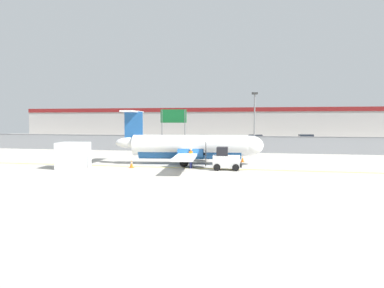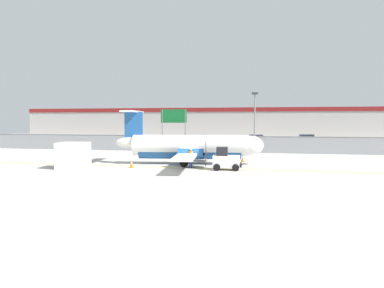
{
  "view_description": "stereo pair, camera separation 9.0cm",
  "coord_description": "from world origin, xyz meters",
  "px_view_note": "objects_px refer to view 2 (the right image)",
  "views": [
    {
      "loc": [
        6.26,
        -28.8,
        4.07
      ],
      "look_at": [
        -1.0,
        5.77,
        1.8
      ],
      "focal_mm": 35.0,
      "sensor_mm": 36.0,
      "label": 1
    },
    {
      "loc": [
        6.35,
        -28.78,
        4.07
      ],
      "look_at": [
        -1.0,
        5.77,
        1.8
      ],
      "focal_mm": 35.0,
      "sensor_mm": 36.0,
      "label": 2
    }
  ],
  "objects_px": {
    "baggage_tug": "(226,160)",
    "parked_car_0": "(138,142)",
    "parked_car_1": "(205,140)",
    "parked_car_2": "(255,140)",
    "apron_light_pole": "(255,118)",
    "parked_car_3": "(306,139)",
    "cargo_container": "(73,155)",
    "highway_sign": "(174,120)",
    "commuter_airplane": "(192,147)",
    "traffic_cone_near_right": "(243,159)",
    "ground_crew_worker": "(191,157)",
    "traffic_cone_near_left": "(219,166)",
    "traffic_cone_far_left": "(131,164)"
  },
  "relations": [
    {
      "from": "baggage_tug",
      "to": "parked_car_0",
      "type": "bearing_deg",
      "value": 120.41
    },
    {
      "from": "parked_car_1",
      "to": "parked_car_2",
      "type": "distance_m",
      "value": 8.35
    },
    {
      "from": "parked_car_1",
      "to": "apron_light_pole",
      "type": "bearing_deg",
      "value": -54.96
    },
    {
      "from": "parked_car_3",
      "to": "apron_light_pole",
      "type": "bearing_deg",
      "value": 62.73
    },
    {
      "from": "cargo_container",
      "to": "parked_car_1",
      "type": "xyz_separation_m",
      "value": [
        6.0,
        29.9,
        -0.21
      ]
    },
    {
      "from": "highway_sign",
      "to": "parked_car_1",
      "type": "bearing_deg",
      "value": 74.0
    },
    {
      "from": "parked_car_0",
      "to": "parked_car_1",
      "type": "xyz_separation_m",
      "value": [
        9.09,
        6.05,
        0.0
      ]
    },
    {
      "from": "commuter_airplane",
      "to": "baggage_tug",
      "type": "bearing_deg",
      "value": -51.39
    },
    {
      "from": "traffic_cone_near_right",
      "to": "apron_light_pole",
      "type": "distance_m",
      "value": 8.83
    },
    {
      "from": "commuter_airplane",
      "to": "parked_car_1",
      "type": "relative_size",
      "value": 3.72
    },
    {
      "from": "ground_crew_worker",
      "to": "parked_car_3",
      "type": "xyz_separation_m",
      "value": [
        12.24,
        33.94,
        -0.06
      ]
    },
    {
      "from": "cargo_container",
      "to": "highway_sign",
      "type": "distance_m",
      "value": 21.0
    },
    {
      "from": "baggage_tug",
      "to": "parked_car_0",
      "type": "distance_m",
      "value": 27.14
    },
    {
      "from": "baggage_tug",
      "to": "ground_crew_worker",
      "type": "xyz_separation_m",
      "value": [
        -3.02,
        0.48,
        0.1
      ]
    },
    {
      "from": "parked_car_2",
      "to": "parked_car_3",
      "type": "xyz_separation_m",
      "value": [
        8.2,
        2.94,
        0.0
      ]
    },
    {
      "from": "traffic_cone_near_left",
      "to": "apron_light_pole",
      "type": "xyz_separation_m",
      "value": [
        2.3,
        13.8,
        3.99
      ]
    },
    {
      "from": "traffic_cone_near_right",
      "to": "parked_car_2",
      "type": "height_order",
      "value": "parked_car_2"
    },
    {
      "from": "parked_car_3",
      "to": "apron_light_pole",
      "type": "height_order",
      "value": "apron_light_pole"
    },
    {
      "from": "cargo_container",
      "to": "traffic_cone_near_right",
      "type": "distance_m",
      "value": 15.67
    },
    {
      "from": "parked_car_3",
      "to": "parked_car_2",
      "type": "bearing_deg",
      "value": 12.61
    },
    {
      "from": "traffic_cone_near_right",
      "to": "parked_car_3",
      "type": "distance_m",
      "value": 29.53
    },
    {
      "from": "traffic_cone_near_right",
      "to": "parked_car_0",
      "type": "distance_m",
      "value": 23.1
    },
    {
      "from": "ground_crew_worker",
      "to": "traffic_cone_near_left",
      "type": "bearing_deg",
      "value": 3.63
    },
    {
      "from": "baggage_tug",
      "to": "parked_car_3",
      "type": "relative_size",
      "value": 0.55
    },
    {
      "from": "traffic_cone_near_left",
      "to": "parked_car_1",
      "type": "bearing_deg",
      "value": 102.14
    },
    {
      "from": "highway_sign",
      "to": "cargo_container",
      "type": "bearing_deg",
      "value": -99.18
    },
    {
      "from": "baggage_tug",
      "to": "traffic_cone_near_right",
      "type": "xyz_separation_m",
      "value": [
        0.91,
        6.1,
        -0.54
      ]
    },
    {
      "from": "cargo_container",
      "to": "parked_car_3",
      "type": "relative_size",
      "value": 0.6
    },
    {
      "from": "baggage_tug",
      "to": "highway_sign",
      "type": "xyz_separation_m",
      "value": [
        -9.33,
        18.79,
        3.28
      ]
    },
    {
      "from": "traffic_cone_near_left",
      "to": "parked_car_2",
      "type": "xyz_separation_m",
      "value": [
        1.63,
        31.36,
        0.58
      ]
    },
    {
      "from": "parked_car_0",
      "to": "highway_sign",
      "type": "bearing_deg",
      "value": -22.25
    },
    {
      "from": "parked_car_1",
      "to": "parked_car_3",
      "type": "bearing_deg",
      "value": 26.25
    },
    {
      "from": "traffic_cone_near_right",
      "to": "parked_car_1",
      "type": "bearing_deg",
      "value": 108.87
    },
    {
      "from": "ground_crew_worker",
      "to": "parked_car_0",
      "type": "relative_size",
      "value": 0.39
    },
    {
      "from": "parked_car_3",
      "to": "apron_light_pole",
      "type": "xyz_separation_m",
      "value": [
        -7.53,
        -20.49,
        3.41
      ]
    },
    {
      "from": "commuter_airplane",
      "to": "ground_crew_worker",
      "type": "height_order",
      "value": "commuter_airplane"
    },
    {
      "from": "parked_car_2",
      "to": "apron_light_pole",
      "type": "distance_m",
      "value": 17.9
    },
    {
      "from": "traffic_cone_far_left",
      "to": "parked_car_3",
      "type": "distance_m",
      "value": 38.73
    },
    {
      "from": "traffic_cone_near_right",
      "to": "parked_car_3",
      "type": "bearing_deg",
      "value": 73.65
    },
    {
      "from": "cargo_container",
      "to": "parked_car_2",
      "type": "distance_m",
      "value": 35.92
    },
    {
      "from": "apron_light_pole",
      "to": "parked_car_1",
      "type": "bearing_deg",
      "value": 120.32
    },
    {
      "from": "commuter_airplane",
      "to": "traffic_cone_far_left",
      "type": "bearing_deg",
      "value": -148.44
    },
    {
      "from": "commuter_airplane",
      "to": "parked_car_0",
      "type": "relative_size",
      "value": 3.71
    },
    {
      "from": "commuter_airplane",
      "to": "cargo_container",
      "type": "height_order",
      "value": "commuter_airplane"
    },
    {
      "from": "apron_light_pole",
      "to": "traffic_cone_far_left",
      "type": "bearing_deg",
      "value": -124.49
    },
    {
      "from": "cargo_container",
      "to": "traffic_cone_far_left",
      "type": "height_order",
      "value": "cargo_container"
    },
    {
      "from": "commuter_airplane",
      "to": "parked_car_3",
      "type": "height_order",
      "value": "commuter_airplane"
    },
    {
      "from": "parked_car_3",
      "to": "commuter_airplane",
      "type": "bearing_deg",
      "value": 60.61
    },
    {
      "from": "ground_crew_worker",
      "to": "traffic_cone_near_right",
      "type": "distance_m",
      "value": 6.88
    },
    {
      "from": "parked_car_0",
      "to": "parked_car_1",
      "type": "bearing_deg",
      "value": 38.91
    }
  ]
}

